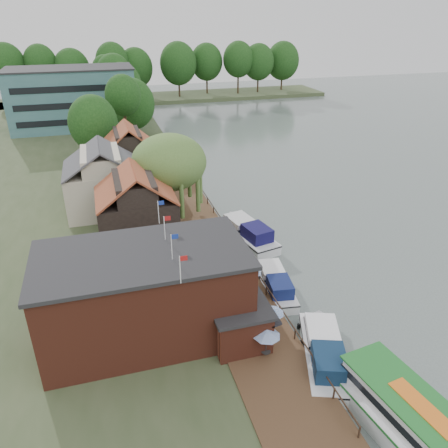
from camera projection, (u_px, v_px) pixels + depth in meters
ground at (324, 301)px, 39.76m from camera, size 260.00×260.00×0.00m
land_bank at (17, 192)px, 62.09m from camera, size 50.00×140.00×1.00m
quay_deck at (211, 251)px, 45.88m from camera, size 6.00×50.00×0.10m
quay_rail at (234, 242)px, 46.79m from camera, size 0.20×49.00×1.00m
pub at (171, 290)px, 33.31m from camera, size 20.00×11.00×7.30m
hotel_block at (73, 98)px, 91.26m from camera, size 25.40×12.40×12.30m
cottage_a at (136, 207)px, 45.70m from camera, size 8.60×7.60×8.50m
cottage_b at (103, 178)px, 53.54m from camera, size 9.60×8.60×8.50m
cottage_c at (129, 154)px, 62.29m from camera, size 7.60×7.60×8.50m
willow at (170, 178)px, 50.70m from camera, size 8.60×8.60×10.43m
umbrella_0 at (266, 343)px, 31.50m from camera, size 2.01×2.01×2.38m
umbrella_1 at (271, 320)px, 33.83m from camera, size 2.03×2.03×2.38m
umbrella_2 at (248, 304)px, 35.60m from camera, size 2.24×2.24×2.38m
umbrella_3 at (249, 278)px, 39.03m from camera, size 2.31×2.31×2.38m
umbrella_4 at (225, 269)px, 40.48m from camera, size 2.30×2.30×2.38m
umbrella_5 at (219, 249)px, 43.75m from camera, size 1.95×1.95×2.38m
umbrella_6 at (220, 238)px, 45.93m from camera, size 2.13×2.13×2.38m
cruiser_0 at (325, 349)px, 32.39m from camera, size 6.53×10.66×2.47m
cruiser_1 at (275, 281)px, 40.78m from camera, size 4.21×9.43×2.17m
cruiser_2 at (247, 230)px, 49.62m from camera, size 5.62×11.15×2.62m
tour_boat at (427, 435)px, 25.44m from camera, size 6.35×15.29×3.24m
swan at (363, 397)px, 29.71m from camera, size 0.44×0.44×0.44m
bank_tree_0 at (94, 132)px, 68.24m from camera, size 7.55×7.55×11.36m
bank_tree_1 at (125, 113)px, 76.16m from camera, size 6.12×6.12×13.13m
bank_tree_2 at (133, 109)px, 83.85m from camera, size 8.37×8.37×11.38m
bank_tree_3 at (123, 90)px, 100.68m from camera, size 8.72×8.72×12.22m
bank_tree_4 at (115, 81)px, 108.60m from camera, size 8.61×8.61×13.37m
bank_tree_5 at (106, 80)px, 112.38m from camera, size 6.47×6.47×12.67m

